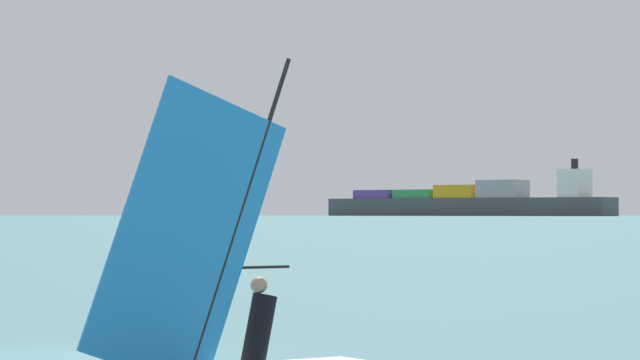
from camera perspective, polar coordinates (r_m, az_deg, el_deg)
The scene contains 3 objects.
ground_plane at distance 21.31m, azimuth -10.51°, elevation -6.85°, with size 4000.00×4000.00×0.00m, color #386066.
windsurfer at distance 18.60m, azimuth -3.54°, elevation -4.29°, with size 3.56×2.46×4.28m.
cargo_ship at distance 866.56m, azimuth 5.94°, elevation -0.85°, with size 163.50×119.01×32.47m.
Camera 1 is at (3.88, -20.85, 2.08)m, focal length 81.94 mm.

